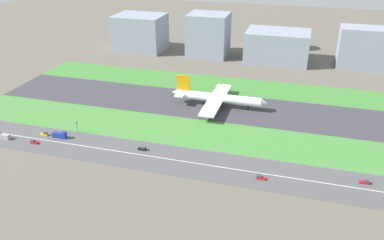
{
  "coord_description": "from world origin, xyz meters",
  "views": [
    {
      "loc": [
        64.62,
        -241.26,
        109.6
      ],
      "look_at": [
        5.49,
        -36.5,
        6.0
      ],
      "focal_mm": 37.47,
      "sensor_mm": 36.0,
      "label": 1
    }
  ],
  "objects_px": {
    "truck_0": "(60,135)",
    "truck_1": "(3,136)",
    "car_4": "(142,149)",
    "terminal_building": "(140,33)",
    "car_1": "(45,134)",
    "fuel_tank_west": "(261,38)",
    "office_tower": "(277,46)",
    "cargo_warehouse": "(366,48)",
    "fuel_tank_centre": "(295,41)",
    "airliner": "(217,98)",
    "hangar_building": "(208,35)",
    "traffic_light": "(77,126)",
    "car_3": "(260,177)",
    "car_2": "(365,182)",
    "car_0": "(34,142)"
  },
  "relations": [
    {
      "from": "fuel_tank_west",
      "to": "truck_0",
      "type": "bearing_deg",
      "value": -110.68
    },
    {
      "from": "truck_1",
      "to": "fuel_tank_west",
      "type": "bearing_deg",
      "value": -116.19
    },
    {
      "from": "truck_0",
      "to": "car_2",
      "type": "relative_size",
      "value": 1.91
    },
    {
      "from": "truck_0",
      "to": "terminal_building",
      "type": "distance_m",
      "value": 184.45
    },
    {
      "from": "car_1",
      "to": "fuel_tank_west",
      "type": "bearing_deg",
      "value": 67.08
    },
    {
      "from": "office_tower",
      "to": "cargo_warehouse",
      "type": "height_order",
      "value": "cargo_warehouse"
    },
    {
      "from": "fuel_tank_centre",
      "to": "cargo_warehouse",
      "type": "bearing_deg",
      "value": -37.05
    },
    {
      "from": "car_4",
      "to": "terminal_building",
      "type": "bearing_deg",
      "value": 112.83
    },
    {
      "from": "car_1",
      "to": "car_2",
      "type": "xyz_separation_m",
      "value": [
        173.82,
        0.0,
        0.0
      ]
    },
    {
      "from": "airliner",
      "to": "traffic_light",
      "type": "relative_size",
      "value": 9.03
    },
    {
      "from": "terminal_building",
      "to": "fuel_tank_centre",
      "type": "bearing_deg",
      "value": 17.35
    },
    {
      "from": "airliner",
      "to": "car_0",
      "type": "distance_m",
      "value": 116.6
    },
    {
      "from": "airliner",
      "to": "cargo_warehouse",
      "type": "xyz_separation_m",
      "value": [
        101.58,
        114.0,
        10.98
      ]
    },
    {
      "from": "truck_0",
      "to": "hangar_building",
      "type": "xyz_separation_m",
      "value": [
        41.93,
        182.0,
        17.57
      ]
    },
    {
      "from": "truck_0",
      "to": "car_3",
      "type": "distance_m",
      "value": 116.22
    },
    {
      "from": "car_2",
      "to": "fuel_tank_west",
      "type": "xyz_separation_m",
      "value": [
        -77.83,
        227.0,
        7.16
      ]
    },
    {
      "from": "truck_1",
      "to": "car_0",
      "type": "height_order",
      "value": "truck_1"
    },
    {
      "from": "truck_1",
      "to": "fuel_tank_west",
      "type": "height_order",
      "value": "fuel_tank_west"
    },
    {
      "from": "car_3",
      "to": "traffic_light",
      "type": "bearing_deg",
      "value": -9.37
    },
    {
      "from": "car_1",
      "to": "hangar_building",
      "type": "height_order",
      "value": "hangar_building"
    },
    {
      "from": "car_2",
      "to": "fuel_tank_west",
      "type": "relative_size",
      "value": 0.24
    },
    {
      "from": "airliner",
      "to": "car_4",
      "type": "bearing_deg",
      "value": -110.51
    },
    {
      "from": "truck_0",
      "to": "car_4",
      "type": "distance_m",
      "value": 50.79
    },
    {
      "from": "airliner",
      "to": "fuel_tank_centre",
      "type": "xyz_separation_m",
      "value": [
        41.96,
        159.0,
        1.24
      ]
    },
    {
      "from": "fuel_tank_west",
      "to": "airliner",
      "type": "bearing_deg",
      "value": -93.4
    },
    {
      "from": "car_2",
      "to": "cargo_warehouse",
      "type": "relative_size",
      "value": 0.1
    },
    {
      "from": "hangar_building",
      "to": "car_1",
      "type": "bearing_deg",
      "value": -106.01
    },
    {
      "from": "airliner",
      "to": "car_3",
      "type": "height_order",
      "value": "airliner"
    },
    {
      "from": "car_1",
      "to": "car_0",
      "type": "bearing_deg",
      "value": -89.81
    },
    {
      "from": "truck_0",
      "to": "car_4",
      "type": "xyz_separation_m",
      "value": [
        50.79,
        0.0,
        -0.75
      ]
    },
    {
      "from": "truck_0",
      "to": "truck_1",
      "type": "height_order",
      "value": "same"
    },
    {
      "from": "traffic_light",
      "to": "fuel_tank_centre",
      "type": "height_order",
      "value": "fuel_tank_centre"
    },
    {
      "from": "truck_1",
      "to": "hangar_building",
      "type": "relative_size",
      "value": 0.22
    },
    {
      "from": "traffic_light",
      "to": "fuel_tank_west",
      "type": "distance_m",
      "value": 232.84
    },
    {
      "from": "fuel_tank_centre",
      "to": "hangar_building",
      "type": "bearing_deg",
      "value": -149.46
    },
    {
      "from": "hangar_building",
      "to": "fuel_tank_west",
      "type": "relative_size",
      "value": 2.06
    },
    {
      "from": "traffic_light",
      "to": "cargo_warehouse",
      "type": "xyz_separation_m",
      "value": [
        171.1,
        174.01,
        12.92
      ]
    },
    {
      "from": "car_4",
      "to": "office_tower",
      "type": "relative_size",
      "value": 0.08
    },
    {
      "from": "truck_0",
      "to": "truck_1",
      "type": "bearing_deg",
      "value": -162.05
    },
    {
      "from": "office_tower",
      "to": "fuel_tank_centre",
      "type": "height_order",
      "value": "office_tower"
    },
    {
      "from": "car_4",
      "to": "car_1",
      "type": "relative_size",
      "value": 1.0
    },
    {
      "from": "truck_1",
      "to": "airliner",
      "type": "bearing_deg",
      "value": -143.94
    },
    {
      "from": "car_2",
      "to": "airliner",
      "type": "bearing_deg",
      "value": 142.08
    },
    {
      "from": "truck_1",
      "to": "traffic_light",
      "type": "relative_size",
      "value": 1.17
    },
    {
      "from": "car_2",
      "to": "cargo_warehouse",
      "type": "xyz_separation_m",
      "value": [
        14.3,
        182.0,
        16.29
      ]
    },
    {
      "from": "terminal_building",
      "to": "fuel_tank_west",
      "type": "xyz_separation_m",
      "value": [
        111.5,
        45.0,
        -8.75
      ]
    },
    {
      "from": "car_1",
      "to": "cargo_warehouse",
      "type": "xyz_separation_m",
      "value": [
        188.12,
        182.0,
        16.29
      ]
    },
    {
      "from": "car_0",
      "to": "fuel_tank_centre",
      "type": "xyz_separation_m",
      "value": [
        128.47,
        237.0,
        6.54
      ]
    },
    {
      "from": "truck_0",
      "to": "car_3",
      "type": "relative_size",
      "value": 1.91
    },
    {
      "from": "car_1",
      "to": "fuel_tank_centre",
      "type": "distance_m",
      "value": 260.93
    }
  ]
}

